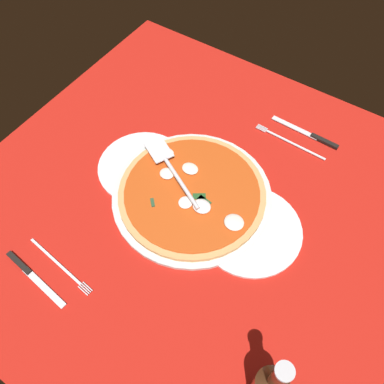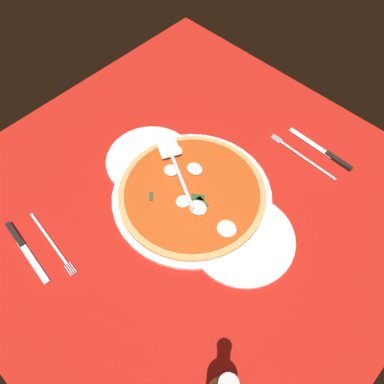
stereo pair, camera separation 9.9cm
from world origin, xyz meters
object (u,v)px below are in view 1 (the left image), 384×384
object	(u,v)px
dinner_plate_right	(143,167)
place_setting_near	(300,139)
place_setting_far	(45,271)
dinner_plate_left	(250,230)
pizza_server	(172,169)
pizza	(192,193)

from	to	relation	value
dinner_plate_right	place_setting_near	size ratio (longest dim) A/B	1.05
dinner_plate_right	place_setting_far	xyz separation A→B (cm)	(0.57, 34.54, -0.15)
dinner_plate_left	place_setting_near	world-z (taller)	place_setting_near
place_setting_near	place_setting_far	xyz separation A→B (cm)	(30.43, 65.61, -0.00)
dinner_plate_left	place_setting_far	bearing A→B (deg)	45.86
place_setting_far	place_setting_near	bearing A→B (deg)	71.62
pizza_server	place_setting_far	distance (cm)	37.18
dinner_plate_left	pizza_server	xyz separation A→B (cm)	(23.70, -2.25, 3.77)
dinner_plate_right	pizza	world-z (taller)	pizza
pizza	pizza_server	distance (cm)	7.84
place_setting_near	pizza_server	bearing A→B (deg)	55.82
pizza	dinner_plate_left	bearing A→B (deg)	178.45
dinner_plate_left	pizza	size ratio (longest dim) A/B	0.67
place_setting_near	place_setting_far	size ratio (longest dim) A/B	0.99
dinner_plate_left	place_setting_near	xyz separation A→B (cm)	(2.21, -31.98, -0.14)
dinner_plate_right	place_setting_near	distance (cm)	43.09
pizza_server	pizza	bearing A→B (deg)	-166.41
dinner_plate_right	place_setting_far	world-z (taller)	place_setting_far
dinner_plate_right	pizza	distance (cm)	15.70
dinner_plate_right	pizza	size ratio (longest dim) A/B	0.64
place_setting_near	dinner_plate_left	bearing A→B (deg)	95.63
pizza	pizza_server	world-z (taller)	pizza_server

